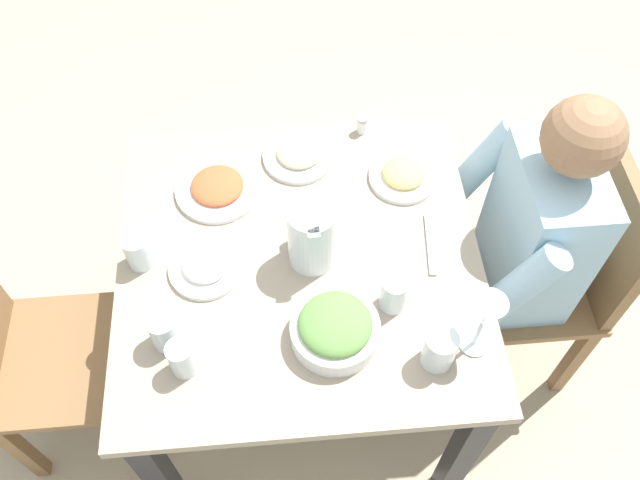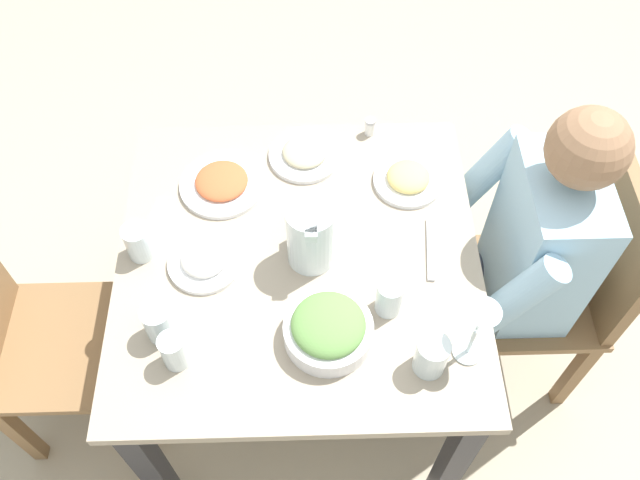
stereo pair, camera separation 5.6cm
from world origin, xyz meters
name	(u,v)px [view 2 (the right image)]	position (x,y,z in m)	size (l,w,h in m)	color
ground_plane	(304,375)	(0.00, 0.00, 0.00)	(8.00, 8.00, 0.00)	tan
dining_table	(300,282)	(0.00, 0.00, 0.63)	(0.91, 0.91, 0.75)	gray
chair_near	(561,281)	(0.06, -0.76, 0.49)	(0.40, 0.40, 0.87)	olive
chair_far	(26,338)	(-0.08, 0.76, 0.49)	(0.40, 0.40, 0.87)	olive
diner_near	(503,256)	(0.06, -0.56, 0.64)	(0.48, 0.53, 1.16)	#9EC6E0
water_pitcher	(311,234)	(0.00, -0.03, 0.85)	(0.16, 0.12, 0.19)	silver
salad_bowl	(328,329)	(-0.23, -0.07, 0.80)	(0.21, 0.21, 0.09)	white
plate_beans	(305,154)	(0.33, -0.02, 0.77)	(0.20, 0.20, 0.04)	white
plate_yoghurt	(204,260)	(-0.01, 0.23, 0.77)	(0.19, 0.19, 0.05)	white
plate_rice_curry	(222,183)	(0.23, 0.20, 0.77)	(0.23, 0.23, 0.04)	white
plate_fries	(408,179)	(0.23, -0.30, 0.77)	(0.19, 0.19, 0.05)	white
water_glass_near_left	(431,356)	(-0.30, -0.29, 0.81)	(0.07, 0.07, 0.11)	silver
water_glass_by_pitcher	(159,322)	(-0.20, 0.32, 0.81)	(0.07, 0.07, 0.10)	silver
water_glass_far_left	(174,351)	(-0.28, 0.28, 0.80)	(0.06, 0.06, 0.10)	silver
water_glass_far_right	(389,297)	(-0.15, -0.21, 0.81)	(0.06, 0.06, 0.10)	silver
water_glass_center	(139,242)	(0.02, 0.39, 0.80)	(0.07, 0.07, 0.10)	silver
wine_glass	(479,324)	(-0.27, -0.39, 0.90)	(0.08, 0.08, 0.20)	silver
salt_shaker	(370,127)	(0.42, -0.21, 0.78)	(0.03, 0.03, 0.05)	white
fork_near	(152,224)	(0.11, 0.38, 0.76)	(0.17, 0.03, 0.01)	silver
knife_near	(430,249)	(0.01, -0.34, 0.76)	(0.18, 0.02, 0.01)	silver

